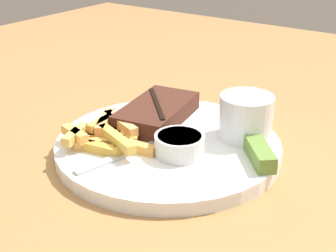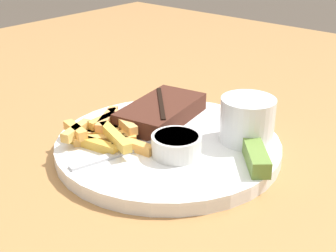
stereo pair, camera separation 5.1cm
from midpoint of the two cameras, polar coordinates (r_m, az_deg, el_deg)
dining_table at (r=0.65m, az=-2.27°, el=-7.25°), size 1.56×1.62×0.72m
dinner_plate at (r=0.62m, az=-2.36°, el=-2.48°), size 0.29×0.29×0.02m
steak_portion at (r=0.67m, az=-3.54°, el=1.68°), size 0.15×0.10×0.03m
fries_pile at (r=0.61m, az=-9.79°, el=-1.19°), size 0.12×0.13×0.02m
coleslaw_cup at (r=0.61m, az=7.16°, el=1.37°), size 0.07×0.07×0.06m
dipping_sauce_cup at (r=0.57m, az=-1.15°, el=-2.23°), size 0.06×0.06×0.03m
pickle_spear at (r=0.57m, az=8.55°, el=-3.29°), size 0.07×0.06×0.02m
fork_utensil at (r=0.58m, az=-8.51°, el=-3.77°), size 0.13×0.05×0.00m
knife_utensil at (r=0.64m, az=-4.29°, el=-0.36°), size 0.06×0.16×0.01m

